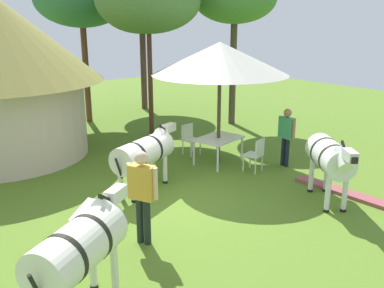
{
  "coord_description": "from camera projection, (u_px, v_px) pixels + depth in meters",
  "views": [
    {
      "loc": [
        -5.35,
        -7.18,
        3.91
      ],
      "look_at": [
        0.81,
        0.37,
        1.0
      ],
      "focal_mm": 39.39,
      "sensor_mm": 36.0,
      "label": 1
    }
  ],
  "objects": [
    {
      "name": "ground_plane",
      "position": [
        175.0,
        195.0,
        9.69
      ],
      "size": [
        36.0,
        36.0,
        0.0
      ],
      "primitive_type": "plane",
      "color": "#557724"
    },
    {
      "name": "shade_umbrella",
      "position": [
        220.0,
        59.0,
        11.05
      ],
      "size": [
        3.64,
        3.64,
        3.33
      ],
      "color": "#443726",
      "rests_on": "ground_plane"
    },
    {
      "name": "patio_dining_table",
      "position": [
        218.0,
        141.0,
        11.7
      ],
      "size": [
        1.45,
        1.17,
        0.74
      ],
      "rotation": [
        0.0,
        0.0,
        0.2
      ],
      "color": "silver",
      "rests_on": "ground_plane"
    },
    {
      "name": "patio_chair_east_end",
      "position": [
        190.0,
        137.0,
        12.56
      ],
      "size": [
        0.47,
        0.45,
        0.9
      ],
      "rotation": [
        0.0,
        0.0,
        -3.07
      ],
      "color": "silver",
      "rests_on": "ground_plane"
    },
    {
      "name": "patio_chair_west_end",
      "position": [
        256.0,
        153.0,
        11.07
      ],
      "size": [
        0.53,
        0.52,
        0.9
      ],
      "rotation": [
        0.0,
        0.0,
        0.25
      ],
      "color": "silver",
      "rests_on": "ground_plane"
    },
    {
      "name": "guest_beside_umbrella",
      "position": [
        286.0,
        132.0,
        11.37
      ],
      "size": [
        0.23,
        0.58,
        1.61
      ],
      "rotation": [
        0.0,
        0.0,
        1.51
      ],
      "color": "black",
      "rests_on": "ground_plane"
    },
    {
      "name": "standing_watcher",
      "position": [
        142.0,
        189.0,
        7.35
      ],
      "size": [
        0.39,
        0.57,
        1.74
      ],
      "rotation": [
        0.0,
        0.0,
        -1.14
      ],
      "color": "black",
      "rests_on": "ground_plane"
    },
    {
      "name": "striped_lounge_chair",
      "position": [
        83.0,
        225.0,
        7.79
      ],
      "size": [
        0.95,
        0.77,
        0.58
      ],
      "rotation": [
        0.0,
        0.0,
        1.9
      ],
      "color": "#D04849",
      "rests_on": "ground_plane"
    },
    {
      "name": "zebra_nearest_camera",
      "position": [
        145.0,
        152.0,
        9.76
      ],
      "size": [
        2.25,
        1.22,
        1.46
      ],
      "rotation": [
        0.0,
        0.0,
        5.09
      ],
      "color": "silver",
      "rests_on": "ground_plane"
    },
    {
      "name": "zebra_by_umbrella",
      "position": [
        80.0,
        247.0,
        5.54
      ],
      "size": [
        1.94,
        1.39,
        1.56
      ],
      "rotation": [
        0.0,
        0.0,
        5.25
      ],
      "color": "silver",
      "rests_on": "ground_plane"
    },
    {
      "name": "zebra_toward_hut",
      "position": [
        331.0,
        158.0,
        9.06
      ],
      "size": [
        1.47,
        1.79,
        1.57
      ],
      "rotation": [
        0.0,
        0.0,
        2.5
      ],
      "color": "silver",
      "rests_on": "ground_plane"
    },
    {
      "name": "acacia_tree_right_background",
      "position": [
        142.0,
        10.0,
        17.85
      ],
      "size": [
        3.4,
        3.4,
        5.32
      ],
      "color": "#4F3131",
      "rests_on": "ground_plane"
    },
    {
      "name": "acacia_tree_left_background",
      "position": [
        148.0,
        2.0,
        13.59
      ],
      "size": [
        3.41,
        3.41,
        5.47
      ],
      "color": "#502C22",
      "rests_on": "ground_plane"
    },
    {
      "name": "brick_patio_kerb",
      "position": [
        351.0,
        194.0,
        9.65
      ],
      "size": [
        0.45,
        2.81,
        0.08
      ],
      "primitive_type": "cube",
      "rotation": [
        0.0,
        0.0,
        1.6
      ],
      "color": "#95494D",
      "rests_on": "ground_plane"
    }
  ]
}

